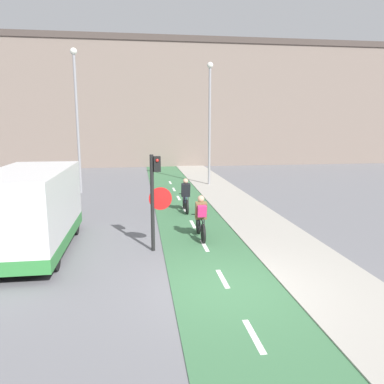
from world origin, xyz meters
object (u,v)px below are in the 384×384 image
at_px(street_lamp_sidewalk, 210,112).
at_px(van, 31,212).
at_px(street_lamp_far, 77,108).
at_px(cyclist_near, 201,218).
at_px(traffic_light_pole, 155,192).
at_px(cyclist_far, 186,197).

relative_size(street_lamp_sidewalk, van, 1.46).
relative_size(street_lamp_far, cyclist_near, 4.63).
distance_m(traffic_light_pole, cyclist_far, 5.12).
bearing_deg(traffic_light_pole, cyclist_near, 32.04).
height_order(cyclist_near, van, van).
relative_size(cyclist_far, van, 0.32).
bearing_deg(cyclist_near, street_lamp_far, 119.49).
xyz_separation_m(cyclist_near, van, (-5.08, -0.51, 0.49)).
xyz_separation_m(cyclist_far, van, (-5.06, -4.34, 0.53)).
relative_size(traffic_light_pole, cyclist_near, 1.76).
bearing_deg(van, street_lamp_far, 90.07).
bearing_deg(street_lamp_far, cyclist_far, -45.55).
bearing_deg(street_lamp_sidewalk, traffic_light_pole, -108.12).
bearing_deg(street_lamp_far, cyclist_near, -60.51).
height_order(street_lamp_far, street_lamp_sidewalk, street_lamp_far).
distance_m(street_lamp_sidewalk, cyclist_near, 11.46).
height_order(street_lamp_sidewalk, van, street_lamp_sidewalk).
distance_m(traffic_light_pole, street_lamp_far, 10.91).
xyz_separation_m(street_lamp_far, cyclist_near, (5.09, -8.99, -3.82)).
relative_size(traffic_light_pole, cyclist_far, 1.79).
height_order(traffic_light_pole, van, traffic_light_pole).
bearing_deg(street_lamp_far, traffic_light_pole, -70.15).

